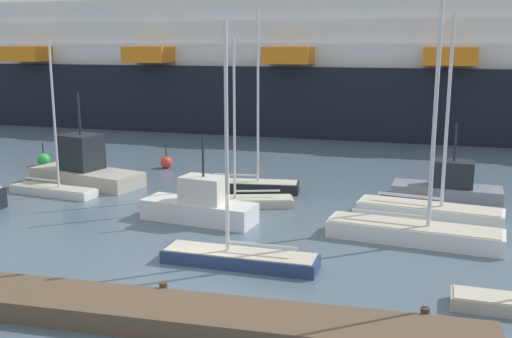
{
  "coord_description": "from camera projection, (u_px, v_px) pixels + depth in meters",
  "views": [
    {
      "loc": [
        6.39,
        -17.8,
        7.56
      ],
      "look_at": [
        0.0,
        9.19,
        1.71
      ],
      "focal_mm": 41.76,
      "sensor_mm": 36.0,
      "label": 1
    }
  ],
  "objects": [
    {
      "name": "channel_buoy_2",
      "position": [
        44.0,
        160.0,
        37.5
      ],
      "size": [
        0.79,
        0.79,
        1.49
      ],
      "color": "green",
      "rests_on": "ground_plane"
    },
    {
      "name": "channel_buoy_0",
      "position": [
        166.0,
        162.0,
        36.83
      ],
      "size": [
        0.73,
        0.73,
        1.53
      ],
      "color": "red",
      "rests_on": "ground_plane"
    },
    {
      "name": "sailboat_1",
      "position": [
        250.0,
        183.0,
        30.95
      ],
      "size": [
        5.16,
        1.8,
        9.38
      ],
      "rotation": [
        0.0,
        0.0,
        0.1
      ],
      "color": "black",
      "rests_on": "ground_plane"
    },
    {
      "name": "sailboat_4",
      "position": [
        239.0,
        254.0,
        20.64
      ],
      "size": [
        5.55,
        1.55,
        8.33
      ],
      "rotation": [
        0.0,
        0.0,
        3.09
      ],
      "color": "navy",
      "rests_on": "ground_plane"
    },
    {
      "name": "cruise_ship",
      "position": [
        373.0,
        70.0,
        52.67
      ],
      "size": [
        104.91,
        21.34,
        16.57
      ],
      "rotation": [
        0.0,
        0.0,
        -0.06
      ],
      "color": "black",
      "rests_on": "ground_plane"
    },
    {
      "name": "ground_plane",
      "position": [
        193.0,
        274.0,
        19.95
      ],
      "size": [
        600.0,
        600.0,
        0.0
      ],
      "primitive_type": "plane",
      "color": "slate"
    },
    {
      "name": "fishing_boat_1",
      "position": [
        85.0,
        168.0,
        32.62
      ],
      "size": [
        6.86,
        3.99,
        4.99
      ],
      "rotation": [
        0.0,
        0.0,
        2.86
      ],
      "color": "#BCB29E",
      "rests_on": "ground_plane"
    },
    {
      "name": "fishing_boat_3",
      "position": [
        200.0,
        205.0,
        25.72
      ],
      "size": [
        5.23,
        2.43,
        3.76
      ],
      "rotation": [
        0.0,
        0.0,
        -0.17
      ],
      "color": "white",
      "rests_on": "ground_plane"
    },
    {
      "name": "sailboat_0",
      "position": [
        414.0,
        227.0,
        23.07
      ],
      "size": [
        6.8,
        2.61,
        12.35
      ],
      "rotation": [
        0.0,
        0.0,
        -0.15
      ],
      "color": "white",
      "rests_on": "ground_plane"
    },
    {
      "name": "dock_pier",
      "position": [
        149.0,
        312.0,
        16.42
      ],
      "size": [
        18.45,
        2.18,
        0.73
      ],
      "color": "brown",
      "rests_on": "ground_plane"
    },
    {
      "name": "sailboat_2",
      "position": [
        243.0,
        199.0,
        28.21
      ],
      "size": [
        4.92,
        2.54,
        7.82
      ],
      "rotation": [
        0.0,
        0.0,
        3.42
      ],
      "color": "#BCB29E",
      "rests_on": "ground_plane"
    },
    {
      "name": "sailboat_7",
      "position": [
        430.0,
        210.0,
        25.98
      ],
      "size": [
        6.32,
        2.66,
        8.78
      ],
      "rotation": [
        0.0,
        0.0,
        -0.18
      ],
      "color": "white",
      "rests_on": "ground_plane"
    },
    {
      "name": "fishing_boat_0",
      "position": [
        449.0,
        186.0,
        29.33
      ],
      "size": [
        5.37,
        2.4,
        3.79
      ],
      "rotation": [
        0.0,
        0.0,
        -0.11
      ],
      "color": "gray",
      "rests_on": "ground_plane"
    },
    {
      "name": "sailboat_6",
      "position": [
        53.0,
        188.0,
        30.31
      ],
      "size": [
        4.85,
        1.84,
        7.58
      ],
      "rotation": [
        0.0,
        0.0,
        -0.15
      ],
      "color": "white",
      "rests_on": "ground_plane"
    }
  ]
}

